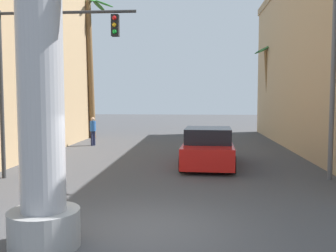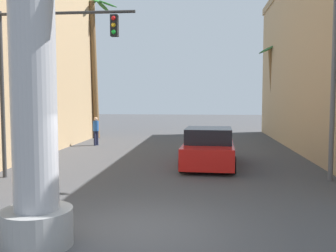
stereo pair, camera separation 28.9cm
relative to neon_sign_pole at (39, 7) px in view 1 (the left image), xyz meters
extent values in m
plane|color=#424244|center=(1.75, 11.00, -4.39)|extent=(86.59, 86.59, 0.00)
cylinder|color=#9E9EA3|center=(-0.01, 0.00, -0.17)|extent=(0.82, 0.82, 8.44)
cylinder|color=gray|center=(-0.01, 0.00, -4.04)|extent=(1.32, 1.32, 0.70)
cylinder|color=#59595E|center=(7.34, 6.28, -0.59)|extent=(0.16, 0.16, 7.60)
cylinder|color=#333333|center=(-3.83, 5.72, -1.54)|extent=(0.14, 0.14, 5.69)
cylinder|color=#333333|center=(-1.50, 5.72, 1.20)|extent=(4.66, 0.10, 0.10)
cube|color=black|center=(0.13, 5.72, 0.75)|extent=(0.24, 0.24, 0.70)
sphere|color=red|center=(0.13, 5.59, 0.97)|extent=(0.14, 0.14, 0.14)
sphere|color=yellow|center=(0.13, 5.59, 0.75)|extent=(0.14, 0.14, 0.14)
sphere|color=green|center=(0.13, 5.59, 0.53)|extent=(0.14, 0.14, 0.14)
cylinder|color=black|center=(2.45, 10.67, -4.07)|extent=(0.25, 0.65, 0.64)
cylinder|color=black|center=(4.32, 10.58, -4.07)|extent=(0.25, 0.65, 0.64)
cylinder|color=black|center=(2.29, 7.20, -4.07)|extent=(0.25, 0.65, 0.64)
cylinder|color=black|center=(4.16, 7.12, -4.07)|extent=(0.25, 0.65, 0.64)
cube|color=red|center=(3.30, 8.89, -3.83)|extent=(2.20, 5.04, 0.80)
cube|color=black|center=(3.29, 8.52, -3.13)|extent=(1.91, 2.16, 0.60)
cylinder|color=brown|center=(-4.35, 18.37, 0.20)|extent=(0.51, 0.86, 9.19)
ellipsoid|color=#27722D|center=(-3.42, 18.43, 4.65)|extent=(1.42, 0.56, 0.57)
ellipsoid|color=#326C2D|center=(-3.87, 18.99, 4.64)|extent=(0.82, 1.41, 0.59)
ellipsoid|color=#30742D|center=(-4.69, 18.74, 4.68)|extent=(1.34, 1.12, 0.47)
ellipsoid|color=#326C2D|center=(-4.75, 17.99, 4.57)|extent=(1.32, 0.93, 0.79)
ellipsoid|color=#27762D|center=(-3.90, 17.65, 4.66)|extent=(0.77, 1.44, 0.52)
cylinder|color=brown|center=(7.91, 20.54, -1.24)|extent=(0.80, 0.49, 6.32)
ellipsoid|color=#205E2D|center=(8.61, 20.25, 1.79)|extent=(1.24, 0.46, 0.54)
ellipsoid|color=#235D2D|center=(8.23, 20.88, 1.77)|extent=(0.79, 1.24, 0.60)
ellipsoid|color=#22642D|center=(7.45, 20.60, 1.76)|extent=(1.21, 0.88, 0.61)
ellipsoid|color=#2B5F2D|center=(7.50, 19.92, 1.74)|extent=(1.14, 1.00, 0.67)
ellipsoid|color=#2B5B2D|center=(8.13, 19.69, 1.73)|extent=(0.61, 1.20, 0.70)
cylinder|color=#1E233F|center=(-3.12, 14.65, -3.97)|extent=(0.14, 0.14, 0.84)
cylinder|color=#1E233F|center=(-3.20, 14.46, -3.97)|extent=(0.14, 0.14, 0.84)
cylinder|color=#2659A5|center=(-3.16, 14.56, -3.25)|extent=(0.45, 0.45, 0.58)
sphere|color=tan|center=(-3.16, 14.56, -2.85)|extent=(0.22, 0.22, 0.22)
camera|label=1|loc=(2.81, -6.60, -1.60)|focal=40.00mm
camera|label=2|loc=(3.10, -6.58, -1.60)|focal=40.00mm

